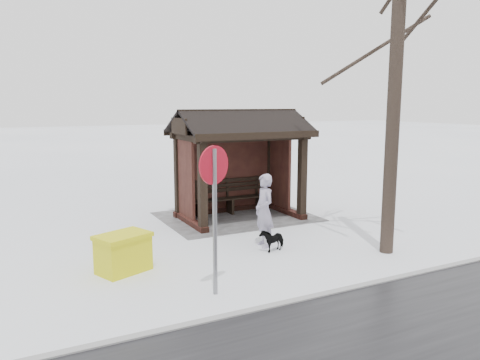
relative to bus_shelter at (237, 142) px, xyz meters
name	(u,v)px	position (x,y,z in m)	size (l,w,h in m)	color
ground	(240,218)	(0.00, 0.16, -2.17)	(120.00, 120.00, 0.00)	white
kerb	(376,283)	(0.00, 5.66, -2.16)	(120.00, 0.15, 0.06)	gray
trampled_patch	(237,217)	(0.00, -0.04, -2.16)	(4.20, 3.20, 0.02)	gray
bus_shelter	(237,142)	(0.00, 0.00, 0.00)	(3.60, 2.40, 3.09)	#351A13
pedestrian	(264,211)	(0.70, 2.77, -1.33)	(0.61, 0.40, 1.68)	#9A92AB
dog	(272,240)	(0.70, 3.13, -1.91)	(0.27, 0.60, 0.51)	black
grit_bin	(123,253)	(3.96, 2.97, -1.78)	(1.17, 1.00, 0.76)	#D0CD0C
road_sign	(214,190)	(2.80, 4.75, -0.34)	(0.62, 0.26, 2.56)	slate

